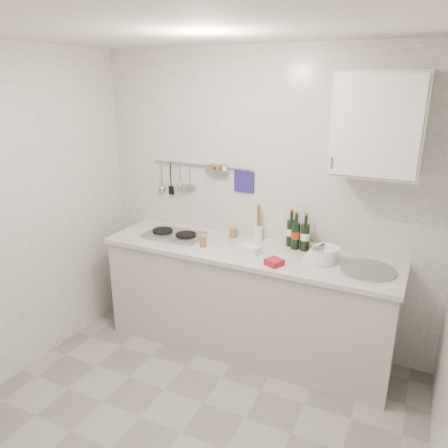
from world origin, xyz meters
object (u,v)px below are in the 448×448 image
object	(u,v)px
wall_cabinet	(379,124)
plate_stack_hob	(170,233)
wine_bottles	(297,230)
plate_stack_sink	(322,255)
utensil_crock	(258,231)

from	to	relation	value
wall_cabinet	plate_stack_hob	xyz separation A→B (m)	(-1.65, -0.10, -1.02)
plate_stack_hob	wine_bottles	bearing A→B (deg)	9.35
plate_stack_sink	wine_bottles	distance (m)	0.33
wall_cabinet	utensil_crock	bearing A→B (deg)	171.78
plate_stack_hob	wine_bottles	xyz separation A→B (m)	(1.11, 0.18, 0.14)
utensil_crock	wine_bottles	bearing A→B (deg)	-7.38
plate_stack_sink	wine_bottles	world-z (taller)	wine_bottles
wall_cabinet	utensil_crock	distance (m)	1.32
wall_cabinet	wine_bottles	world-z (taller)	wall_cabinet
wall_cabinet	plate_stack_sink	xyz separation A→B (m)	(-0.29, -0.09, -0.98)
wall_cabinet	plate_stack_sink	world-z (taller)	wall_cabinet
plate_stack_hob	wine_bottles	distance (m)	1.13
plate_stack_hob	utensil_crock	size ratio (longest dim) A/B	1.01
plate_stack_sink	wine_bottles	bearing A→B (deg)	145.40
utensil_crock	plate_stack_hob	bearing A→B (deg)	-163.04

